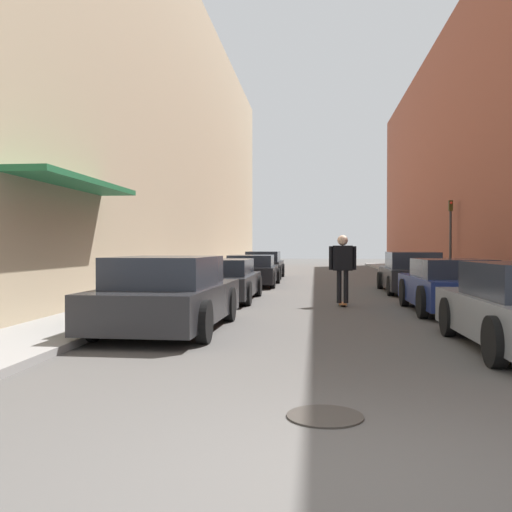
# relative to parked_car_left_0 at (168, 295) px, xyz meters

# --- Properties ---
(ground) EXTENTS (99.65, 99.65, 0.00)m
(ground) POSITION_rel_parked_car_left_0_xyz_m (2.97, 11.63, -0.66)
(ground) COLOR #4C4947
(curb_strip_left) EXTENTS (1.80, 45.30, 0.12)m
(curb_strip_left) POSITION_rel_parked_car_left_0_xyz_m (-1.84, 16.16, -0.60)
(curb_strip_left) COLOR gray
(curb_strip_left) RESTS_ON ground
(curb_strip_right) EXTENTS (1.80, 45.30, 0.12)m
(curb_strip_right) POSITION_rel_parked_car_left_0_xyz_m (7.79, 16.16, -0.60)
(curb_strip_right) COLOR gray
(curb_strip_right) RESTS_ON ground
(building_row_left) EXTENTS (4.90, 45.30, 13.33)m
(building_row_left) POSITION_rel_parked_car_left_0_xyz_m (-4.74, 16.16, 6.00)
(building_row_left) COLOR tan
(building_row_left) RESTS_ON ground
(building_row_right) EXTENTS (4.90, 45.30, 11.91)m
(building_row_right) POSITION_rel_parked_car_left_0_xyz_m (10.69, 16.16, 5.29)
(building_row_right) COLOR brown
(building_row_right) RESTS_ON ground
(parked_car_left_0) EXTENTS (2.04, 4.47, 1.37)m
(parked_car_left_0) POSITION_rel_parked_car_left_0_xyz_m (0.00, 0.00, 0.00)
(parked_car_left_0) COLOR #232326
(parked_car_left_0) RESTS_ON ground
(parked_car_left_1) EXTENTS (1.86, 4.59, 1.19)m
(parked_car_left_1) POSITION_rel_parked_car_left_0_xyz_m (0.09, 5.88, -0.08)
(parked_car_left_1) COLOR #232326
(parked_car_left_1) RESTS_ON ground
(parked_car_left_2) EXTENTS (2.02, 4.60, 1.21)m
(parked_car_left_2) POSITION_rel_parked_car_left_0_xyz_m (0.21, 12.04, -0.07)
(parked_car_left_2) COLOR black
(parked_car_left_2) RESTS_ON ground
(parked_car_left_3) EXTENTS (1.87, 4.15, 1.31)m
(parked_car_left_3) POSITION_rel_parked_car_left_0_xyz_m (0.18, 17.45, -0.03)
(parked_car_left_3) COLOR black
(parked_car_left_3) RESTS_ON ground
(parked_car_right_1) EXTENTS (1.88, 4.13, 1.26)m
(parked_car_right_1) POSITION_rel_parked_car_left_0_xyz_m (5.84, 3.53, -0.04)
(parked_car_right_1) COLOR navy
(parked_car_right_1) RESTS_ON ground
(parked_car_right_2) EXTENTS (1.89, 4.71, 1.36)m
(parked_car_right_2) POSITION_rel_parked_car_left_0_xyz_m (5.90, 9.37, -0.01)
(parked_car_right_2) COLOR #232326
(parked_car_right_2) RESTS_ON ground
(skateboarder) EXTENTS (0.71, 0.78, 1.84)m
(skateboarder) POSITION_rel_parked_car_left_0_xyz_m (3.40, 4.74, 0.48)
(skateboarder) COLOR brown
(skateboarder) RESTS_ON ground
(manhole_cover) EXTENTS (0.70, 0.70, 0.02)m
(manhole_cover) POSITION_rel_parked_car_left_0_xyz_m (2.78, -5.04, -0.65)
(manhole_cover) COLOR #332D28
(manhole_cover) RESTS_ON ground
(traffic_light) EXTENTS (0.16, 0.22, 3.37)m
(traffic_light) POSITION_rel_parked_car_left_0_xyz_m (8.36, 14.53, 1.55)
(traffic_light) COLOR #2D2D2D
(traffic_light) RESTS_ON curb_strip_right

